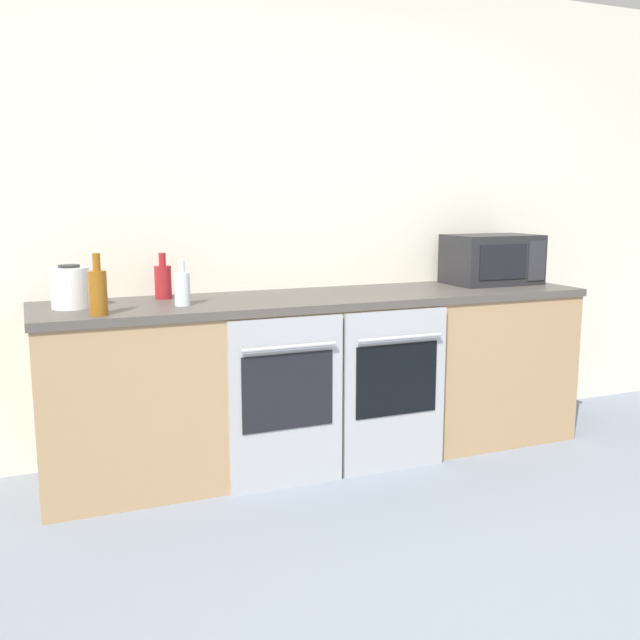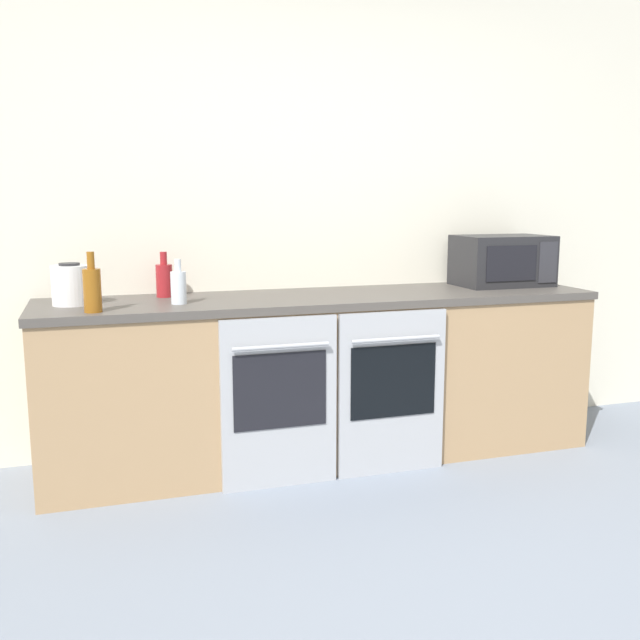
% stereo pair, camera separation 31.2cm
% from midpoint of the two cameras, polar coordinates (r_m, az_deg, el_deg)
% --- Properties ---
extents(ground_plane, '(16.00, 16.00, 0.00)m').
position_cam_midpoint_polar(ground_plane, '(2.60, 12.31, -22.65)').
color(ground_plane, gray).
extents(wall_back, '(10.00, 0.06, 2.60)m').
position_cam_midpoint_polar(wall_back, '(4.04, -3.91, 8.50)').
color(wall_back, silver).
rests_on(wall_back, ground_plane).
extents(counter_back, '(2.92, 0.67, 0.88)m').
position_cam_midpoint_polar(counter_back, '(3.83, -2.05, -4.54)').
color(counter_back, tan).
rests_on(counter_back, ground_plane).
extents(oven_left, '(0.57, 0.06, 0.83)m').
position_cam_midpoint_polar(oven_left, '(3.42, -5.30, -6.64)').
color(oven_left, '#A8AAAF').
rests_on(oven_left, ground_plane).
extents(oven_right, '(0.57, 0.06, 0.83)m').
position_cam_midpoint_polar(oven_right, '(3.62, 3.58, -5.66)').
color(oven_right, '#A8AAAF').
rests_on(oven_right, ground_plane).
extents(microwave, '(0.53, 0.35, 0.29)m').
position_cam_midpoint_polar(microwave, '(4.31, 11.59, 4.77)').
color(microwave, '#232326').
rests_on(microwave, counter_back).
extents(bottle_red, '(0.08, 0.08, 0.23)m').
position_cam_midpoint_polar(bottle_red, '(3.71, -14.82, 3.04)').
color(bottle_red, maroon).
rests_on(bottle_red, counter_back).
extents(bottle_amber, '(0.08, 0.08, 0.27)m').
position_cam_midpoint_polar(bottle_amber, '(3.27, -19.98, 2.18)').
color(bottle_amber, '#8C5114').
rests_on(bottle_amber, counter_back).
extents(bottle_clear, '(0.07, 0.07, 0.22)m').
position_cam_midpoint_polar(bottle_clear, '(3.46, -13.53, 2.51)').
color(bottle_clear, silver).
rests_on(bottle_clear, counter_back).
extents(kettle, '(0.17, 0.17, 0.20)m').
position_cam_midpoint_polar(kettle, '(3.53, -21.77, 2.42)').
color(kettle, white).
rests_on(kettle, counter_back).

